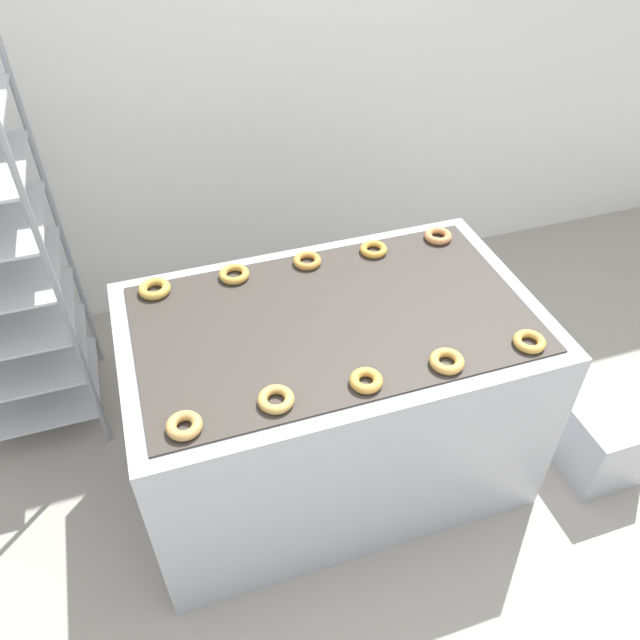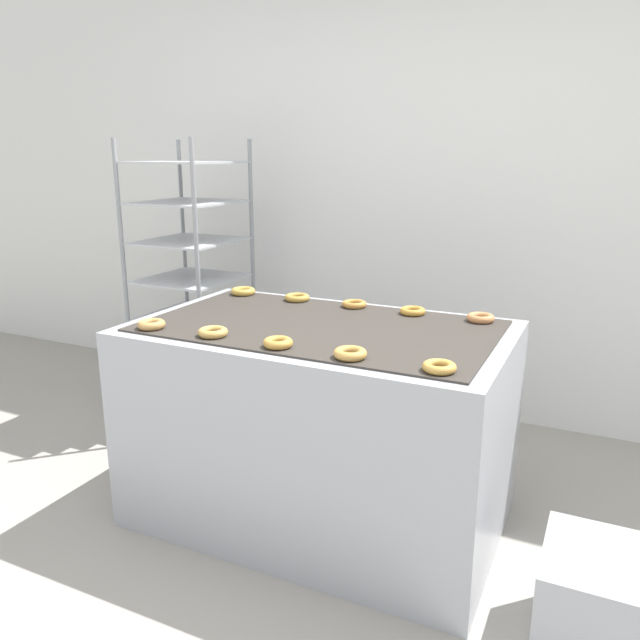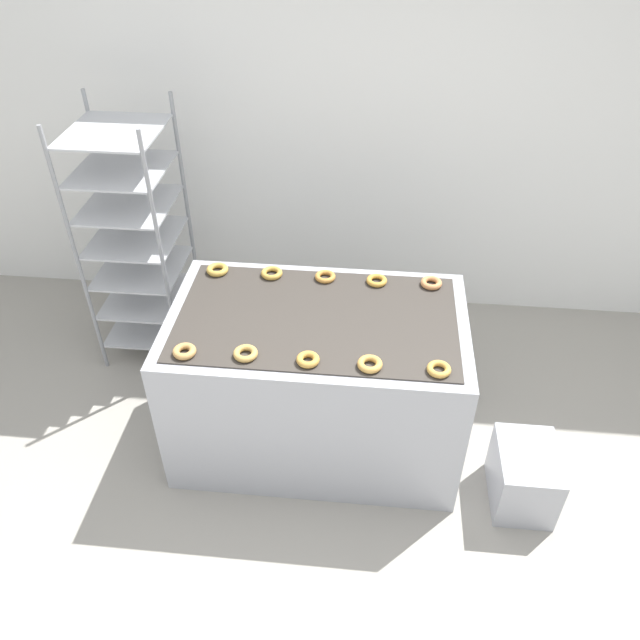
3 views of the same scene
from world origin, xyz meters
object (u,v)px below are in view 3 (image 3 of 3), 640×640
(glaze_bin, at_px, (523,476))
(donut_near_left, at_px, (246,353))
(donut_near_rightmost, at_px, (439,369))
(donut_near_leftmost, at_px, (184,351))
(fryer_machine, at_px, (317,380))
(donut_far_rightmost, at_px, (431,283))
(baking_rack_cart, at_px, (136,238))
(donut_far_right, at_px, (377,281))
(donut_near_center, at_px, (308,359))
(donut_far_left, at_px, (272,273))
(donut_near_right, at_px, (370,364))
(donut_far_leftmost, at_px, (217,270))
(donut_far_center, at_px, (325,277))

(glaze_bin, xyz_separation_m, donut_near_left, (-1.40, 0.01, 0.71))
(glaze_bin, distance_m, donut_near_rightmost, 0.88)
(donut_near_leftmost, bearing_deg, fryer_machine, 30.15)
(donut_far_rightmost, bearing_deg, baking_rack_cart, 167.58)
(donut_near_rightmost, height_order, donut_far_right, donut_near_rightmost)
(fryer_machine, distance_m, donut_far_rightmost, 0.81)
(glaze_bin, xyz_separation_m, donut_near_center, (-1.11, -0.01, 0.71))
(donut_near_leftmost, xyz_separation_m, donut_near_center, (0.58, 0.00, -0.00))
(glaze_bin, bearing_deg, donut_far_left, 154.08)
(donut_near_right, relative_size, donut_far_right, 1.04)
(donut_near_leftmost, distance_m, donut_far_right, 1.10)
(donut_near_left, bearing_deg, glaze_bin, -0.26)
(baking_rack_cart, distance_m, donut_near_left, 1.38)
(donut_near_leftmost, xyz_separation_m, donut_far_right, (0.87, 0.67, -0.00))
(donut_near_right, height_order, donut_far_right, donut_near_right)
(glaze_bin, height_order, donut_far_rightmost, donut_far_rightmost)
(glaze_bin, xyz_separation_m, donut_far_left, (-1.39, 0.67, 0.71))
(donut_far_left, relative_size, donut_far_rightmost, 1.03)
(glaze_bin, bearing_deg, donut_near_rightmost, -178.79)
(donut_far_leftmost, height_order, donut_far_right, donut_far_leftmost)
(donut_near_right, distance_m, donut_far_left, 0.88)
(donut_near_leftmost, xyz_separation_m, donut_near_left, (0.28, 0.02, -0.00))
(glaze_bin, relative_size, donut_far_left, 3.38)
(donut_far_rightmost, bearing_deg, donut_near_leftmost, -149.86)
(baking_rack_cart, bearing_deg, glaze_bin, -24.74)
(donut_near_right, bearing_deg, donut_near_rightmost, -0.30)
(fryer_machine, relative_size, donut_near_left, 13.19)
(baking_rack_cart, xyz_separation_m, donut_near_rightmost, (1.77, -1.07, 0.06))
(glaze_bin, xyz_separation_m, donut_near_rightmost, (-0.52, -0.01, 0.71))
(donut_near_rightmost, xyz_separation_m, donut_far_left, (-0.87, 0.68, 0.00))
(baking_rack_cart, distance_m, donut_far_right, 1.53)
(donut_near_center, relative_size, donut_near_rightmost, 0.98)
(fryer_machine, height_order, donut_far_rightmost, donut_far_rightmost)
(glaze_bin, distance_m, donut_far_center, 1.47)
(donut_far_rightmost, bearing_deg, donut_near_center, -131.02)
(fryer_machine, distance_m, donut_near_leftmost, 0.81)
(donut_far_leftmost, bearing_deg, glaze_bin, -21.82)
(baking_rack_cart, xyz_separation_m, glaze_bin, (2.29, -1.05, -0.65))
(glaze_bin, relative_size, donut_far_center, 3.55)
(fryer_machine, relative_size, donut_near_center, 14.01)
(baking_rack_cart, xyz_separation_m, donut_far_center, (1.20, -0.38, 0.06))
(donut_near_center, relative_size, donut_far_right, 0.97)
(donut_near_leftmost, height_order, donut_near_center, same)
(donut_near_left, height_order, donut_far_right, donut_near_left)
(fryer_machine, xyz_separation_m, donut_far_right, (0.29, 0.33, 0.45))
(donut_far_leftmost, bearing_deg, donut_far_center, -0.49)
(donut_near_right, height_order, donut_near_rightmost, donut_near_right)
(baking_rack_cart, height_order, donut_far_right, baking_rack_cart)
(donut_near_rightmost, xyz_separation_m, donut_far_leftmost, (-1.17, 0.69, 0.00))
(donut_near_center, relative_size, donut_far_rightmost, 0.95)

